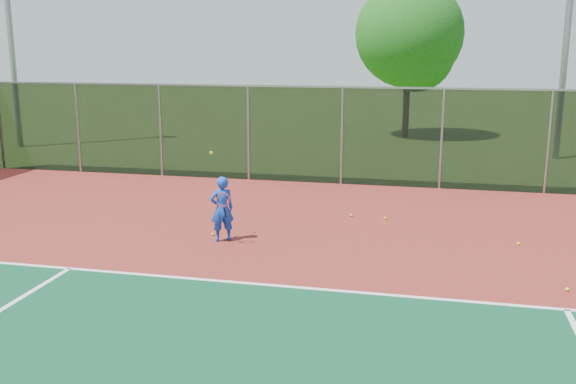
% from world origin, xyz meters
% --- Properties ---
extents(court_apron, '(30.00, 20.00, 0.02)m').
position_xyz_m(court_apron, '(0.00, 2.00, 0.01)').
color(court_apron, maroon).
rests_on(court_apron, ground).
extents(fence_back, '(30.00, 0.06, 3.03)m').
position_xyz_m(fence_back, '(0.00, 12.00, 1.56)').
color(fence_back, black).
rests_on(fence_back, court_apron).
extents(tennis_player, '(0.63, 0.70, 1.98)m').
position_xyz_m(tennis_player, '(-4.70, 5.43, 0.75)').
color(tennis_player, blue).
rests_on(tennis_player, court_apron).
extents(practice_ball_1, '(0.07, 0.07, 0.07)m').
position_xyz_m(practice_ball_1, '(-1.32, 8.01, 0.06)').
color(practice_ball_1, '#D4EB1B').
rests_on(practice_ball_1, court_apron).
extents(practice_ball_2, '(0.07, 0.07, 0.07)m').
position_xyz_m(practice_ball_2, '(-2.18, 8.10, 0.06)').
color(practice_ball_2, '#D4EB1B').
rests_on(practice_ball_2, court_apron).
extents(practice_ball_3, '(0.07, 0.07, 0.07)m').
position_xyz_m(practice_ball_3, '(-5.04, 5.73, 0.06)').
color(practice_ball_3, '#D4EB1B').
rests_on(practice_ball_3, court_apron).
extents(practice_ball_4, '(0.07, 0.07, 0.07)m').
position_xyz_m(practice_ball_4, '(1.66, 6.52, 0.06)').
color(practice_ball_4, '#D4EB1B').
rests_on(practice_ball_4, court_apron).
extents(practice_ball_5, '(0.07, 0.07, 0.07)m').
position_xyz_m(practice_ball_5, '(2.17, 3.89, 0.06)').
color(practice_ball_5, '#D4EB1B').
rests_on(practice_ball_5, court_apron).
extents(tree_back_left, '(4.96, 4.96, 7.28)m').
position_xyz_m(tree_back_left, '(-1.45, 23.17, 4.57)').
color(tree_back_left, '#342312').
rests_on(tree_back_left, ground).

